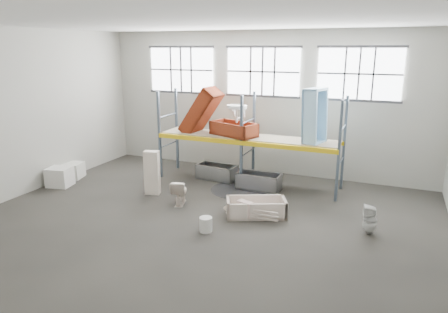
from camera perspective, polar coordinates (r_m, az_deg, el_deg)
The scene contains 33 objects.
floor at distance 10.77m, azimuth -3.16°, elevation -9.40°, with size 12.00×10.00×0.10m, color #423F38.
ceiling at distance 9.83m, azimuth -3.61°, elevation 18.80°, with size 12.00×10.00×0.10m, color silver.
wall_back at distance 14.63m, azimuth 5.48°, elevation 7.50°, with size 12.00×0.10×5.00m, color #B0B0A4.
wall_front at distance 6.04m, azimuth -25.10°, elevation -4.72°, with size 12.00×0.10×5.00m, color #AAA99C.
wall_left at distance 13.75m, azimuth -26.73°, elevation 5.49°, with size 0.10×10.00×5.00m, color #A9A99C.
window_left at distance 15.69m, azimuth -6.00°, elevation 12.02°, with size 2.60×0.04×1.60m, color white.
window_mid at distance 14.42m, azimuth 5.45°, elevation 11.78°, with size 2.60×0.04×1.60m, color white.
window_right at distance 13.80m, azimuth 18.46°, elevation 10.95°, with size 2.60×0.04×1.60m, color white.
rack_upright_la at distance 14.11m, azimuth -9.05°, elevation 2.98°, with size 0.08×0.08×3.00m, color slate.
rack_upright_lb at distance 15.12m, azimuth -6.65°, elevation 3.86°, with size 0.08×0.08×3.00m, color slate.
rack_upright_ma at distance 12.80m, azimuth 2.45°, elevation 1.93°, with size 0.08×0.08×3.00m, color slate.
rack_upright_mb at distance 13.91m, azimuth 4.19°, elevation 2.95°, with size 0.08×0.08×3.00m, color slate.
rack_upright_ra at distance 12.11m, azimuth 15.85°, elevation 0.60°, with size 0.08×0.08×3.00m, color slate.
rack_upright_rb at distance 13.28m, azimuth 16.54°, elevation 1.78°, with size 0.08×0.08×3.00m, color slate.
rack_beam_front at distance 12.80m, azimuth 2.45°, elevation 1.93°, with size 6.00×0.10×0.14m, color yellow.
rack_beam_back at distance 13.91m, azimuth 4.19°, elevation 2.95°, with size 6.00×0.10×0.14m, color yellow.
shelf_deck at distance 13.34m, azimuth 3.36°, elevation 2.80°, with size 5.90×1.10×0.03m, color gray.
wet_patch at distance 13.05m, azimuth 2.06°, elevation -4.68°, with size 1.80×1.80×0.00m, color black.
bathtub_beige at distance 11.06m, azimuth 4.55°, elevation -7.14°, with size 1.59×0.75×0.47m, color beige, non-canonical shape.
cistern_spare at distance 10.84m, azimuth 2.99°, elevation -7.32°, with size 0.42×0.20×0.40m, color beige.
sink_in_tub at distance 11.01m, azimuth 1.19°, elevation -7.61°, with size 0.49×0.49×0.17m, color beige.
toilet_beige at distance 11.85m, azimuth -6.24°, elevation -4.96°, with size 0.41×0.72×0.73m, color silver.
cistern_tall at distance 12.68m, azimuth -10.07°, elevation -2.25°, with size 0.44×0.29×1.37m, color #F0E0CC.
toilet_white at distance 10.56m, azimuth 19.84°, elevation -8.36°, with size 0.33×0.34×0.73m, color silver.
steel_tub_left at distance 14.03m, azimuth -1.01°, elevation -2.17°, with size 1.36×0.64×0.50m, color #A5A9AD, non-canonical shape.
steel_tub_right at distance 13.10m, azimuth 4.91°, elevation -3.46°, with size 1.40×0.65×0.51m, color #A2A3AA, non-canonical shape.
rust_tub_flat at distance 13.37m, azimuth 1.37°, elevation 3.90°, with size 1.57×0.74×0.44m, color maroon, non-canonical shape.
rust_tub_tilted at distance 13.86m, azimuth -3.22°, elevation 6.27°, with size 1.76×0.83×0.50m, color #953013, non-canonical shape.
sink_on_shelf at distance 13.14m, azimuth 1.79°, elevation 4.92°, with size 0.66×0.51×0.58m, color white.
blue_tub_upright at distance 12.59m, azimuth 12.63°, elevation 5.51°, with size 1.69×0.79×0.48m, color #A0D5F8, non-canonical shape.
bucket at distance 10.15m, azimuth -2.57°, elevation -9.52°, with size 0.32×0.32×0.37m, color silver.
carton_near at distance 14.35m, azimuth -22.09°, elevation -2.66°, with size 0.72×0.62×0.62m, color white.
carton_far at distance 15.11m, azimuth -20.47°, elevation -1.83°, with size 0.64×0.64×0.53m, color silver.
Camera 1 is at (4.36, -8.79, 4.39)m, focal length 32.53 mm.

